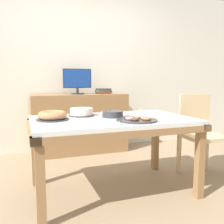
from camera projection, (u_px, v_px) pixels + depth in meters
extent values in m
plane|color=#997F60|center=(112.00, 191.00, 2.50)|extent=(12.00, 12.00, 0.00)
cube|color=silver|center=(75.00, 68.00, 3.98)|extent=(8.00, 0.10, 2.60)
cube|color=silver|center=(112.00, 120.00, 2.41)|extent=(1.52, 0.92, 0.04)
cube|color=olive|center=(131.00, 134.00, 2.01)|extent=(1.55, 0.08, 0.06)
cube|color=olive|center=(99.00, 118.00, 2.82)|extent=(1.55, 0.08, 0.06)
cube|color=olive|center=(33.00, 130.00, 2.17)|extent=(0.08, 0.95, 0.06)
cube|color=olive|center=(177.00, 121.00, 2.67)|extent=(0.08, 0.95, 0.06)
cube|color=olive|center=(41.00, 184.00, 1.84)|extent=(0.07, 0.07, 0.68)
cube|color=olive|center=(200.00, 163.00, 2.32)|extent=(0.07, 0.07, 0.68)
cube|color=olive|center=(35.00, 154.00, 2.61)|extent=(0.07, 0.07, 0.68)
cube|color=olive|center=(155.00, 142.00, 3.09)|extent=(0.07, 0.07, 0.68)
cube|color=#D1B284|center=(203.00, 137.00, 2.82)|extent=(0.45, 0.45, 0.04)
cube|color=#D1B284|center=(194.00, 113.00, 2.97)|extent=(0.40, 0.07, 0.45)
cube|color=#D1B284|center=(198.00, 164.00, 2.62)|extent=(0.04, 0.04, 0.45)
cube|color=#D1B284|center=(179.00, 154.00, 2.98)|extent=(0.04, 0.04, 0.45)
cube|color=#D1B284|center=(206.00, 152.00, 3.08)|extent=(0.04, 0.04, 0.45)
cube|color=olive|center=(80.00, 124.00, 3.80)|extent=(1.43, 0.44, 0.90)
cylinder|color=#262628|center=(78.00, 94.00, 3.74)|extent=(0.20, 0.20, 0.02)
cylinder|color=#262628|center=(77.00, 90.00, 3.73)|extent=(0.04, 0.04, 0.09)
cube|color=#262628|center=(77.00, 78.00, 3.71)|extent=(0.42, 0.02, 0.28)
cube|color=navy|center=(77.00, 78.00, 3.70)|extent=(0.40, 0.00, 0.26)
cube|color=maroon|center=(103.00, 93.00, 3.87)|extent=(0.22, 0.19, 0.02)
cube|color=#2D6638|center=(103.00, 91.00, 3.87)|extent=(0.24, 0.17, 0.03)
cube|color=#3F3838|center=(103.00, 89.00, 3.87)|extent=(0.21, 0.16, 0.03)
cylinder|color=#333338|center=(82.00, 115.00, 2.56)|extent=(0.26, 0.26, 0.01)
cylinder|color=beige|center=(82.00, 112.00, 2.55)|extent=(0.23, 0.23, 0.06)
cylinder|color=white|center=(81.00, 108.00, 2.55)|extent=(0.23, 0.23, 0.01)
cylinder|color=#333338|center=(53.00, 119.00, 2.29)|extent=(0.29, 0.29, 0.01)
torus|color=#BC7A4C|center=(52.00, 115.00, 2.29)|extent=(0.26, 0.26, 0.07)
cylinder|color=#333338|center=(137.00, 120.00, 2.25)|extent=(0.37, 0.37, 0.01)
torus|color=pink|center=(145.00, 118.00, 2.26)|extent=(0.08, 0.08, 0.02)
torus|color=#EAD184|center=(137.00, 116.00, 2.33)|extent=(0.07, 0.07, 0.03)
torus|color=brown|center=(128.00, 117.00, 2.31)|extent=(0.08, 0.08, 0.02)
torus|color=pink|center=(130.00, 118.00, 2.22)|extent=(0.08, 0.08, 0.02)
torus|color=brown|center=(135.00, 119.00, 2.17)|extent=(0.07, 0.07, 0.02)
torus|color=#B27042|center=(147.00, 119.00, 2.19)|extent=(0.08, 0.08, 0.03)
cylinder|color=#333338|center=(113.00, 116.00, 2.48)|extent=(0.21, 0.21, 0.01)
cylinder|color=#333338|center=(113.00, 115.00, 2.48)|extent=(0.21, 0.21, 0.01)
cylinder|color=#333338|center=(113.00, 114.00, 2.48)|extent=(0.21, 0.21, 0.01)
cylinder|color=#333338|center=(113.00, 113.00, 2.48)|extent=(0.21, 0.21, 0.01)
cylinder|color=#333338|center=(113.00, 112.00, 2.48)|extent=(0.21, 0.21, 0.01)
cylinder|color=#333338|center=(113.00, 111.00, 2.47)|extent=(0.21, 0.21, 0.01)
cylinder|color=silver|center=(75.00, 119.00, 2.27)|extent=(0.04, 0.04, 0.02)
cylinder|color=white|center=(75.00, 119.00, 2.27)|extent=(0.03, 0.03, 0.00)
cone|color=#F9B74C|center=(75.00, 117.00, 2.27)|extent=(0.01, 0.01, 0.02)
cylinder|color=silver|center=(141.00, 111.00, 2.94)|extent=(0.04, 0.04, 0.02)
cylinder|color=white|center=(141.00, 110.00, 2.94)|extent=(0.03, 0.03, 0.00)
cone|color=#F9B74C|center=(141.00, 109.00, 2.94)|extent=(0.01, 0.01, 0.02)
cylinder|color=silver|center=(119.00, 124.00, 2.04)|extent=(0.04, 0.04, 0.02)
cylinder|color=white|center=(119.00, 123.00, 2.04)|extent=(0.03, 0.03, 0.00)
cone|color=#F9B74C|center=(119.00, 122.00, 2.04)|extent=(0.01, 0.01, 0.02)
cylinder|color=silver|center=(102.00, 113.00, 2.76)|extent=(0.04, 0.04, 0.02)
cylinder|color=white|center=(102.00, 112.00, 2.76)|extent=(0.03, 0.03, 0.00)
cone|color=#F9B74C|center=(102.00, 111.00, 2.76)|extent=(0.01, 0.01, 0.02)
cylinder|color=silver|center=(101.00, 124.00, 2.06)|extent=(0.04, 0.04, 0.02)
cylinder|color=white|center=(101.00, 123.00, 2.05)|extent=(0.03, 0.03, 0.00)
cone|color=#F9B74C|center=(101.00, 121.00, 2.05)|extent=(0.01, 0.01, 0.02)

